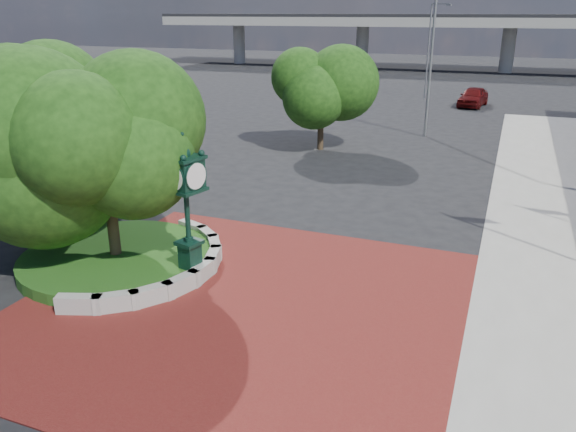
# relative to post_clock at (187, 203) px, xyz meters

# --- Properties ---
(ground) EXTENTS (200.00, 200.00, 0.00)m
(ground) POSITION_rel_post_clock_xyz_m (2.18, 0.03, -2.49)
(ground) COLOR black
(ground) RESTS_ON ground
(plaza) EXTENTS (12.00, 12.00, 0.04)m
(plaza) POSITION_rel_post_clock_xyz_m (2.18, -0.97, -2.47)
(plaza) COLOR maroon
(plaza) RESTS_ON ground
(planter_wall) EXTENTS (2.96, 6.77, 0.54)m
(planter_wall) POSITION_rel_post_clock_xyz_m (-0.53, 0.03, -2.22)
(planter_wall) COLOR #9E9B93
(planter_wall) RESTS_ON ground
(grass_bed) EXTENTS (6.10, 6.10, 0.40)m
(grass_bed) POSITION_rel_post_clock_xyz_m (-2.82, 0.03, -2.29)
(grass_bed) COLOR #194313
(grass_bed) RESTS_ON ground
(overpass) EXTENTS (90.00, 12.00, 7.50)m
(overpass) POSITION_rel_post_clock_xyz_m (1.96, 70.03, 4.05)
(overpass) COLOR #9E9B93
(overpass) RESTS_ON ground
(tree_planter) EXTENTS (5.20, 5.20, 6.33)m
(tree_planter) POSITION_rel_post_clock_xyz_m (-2.82, 0.03, 1.24)
(tree_planter) COLOR #38281C
(tree_planter) RESTS_ON ground
(tree_northwest) EXTENTS (5.60, 5.60, 6.93)m
(tree_northwest) POSITION_rel_post_clock_xyz_m (-10.82, 5.03, 1.64)
(tree_northwest) COLOR #38281C
(tree_northwest) RESTS_ON ground
(tree_street) EXTENTS (4.40, 4.40, 5.45)m
(tree_street) POSITION_rel_post_clock_xyz_m (-1.82, 18.03, 0.75)
(tree_street) COLOR #38281C
(tree_street) RESTS_ON ground
(post_clock) EXTENTS (1.11, 1.11, 4.53)m
(post_clock) POSITION_rel_post_clock_xyz_m (0.00, 0.00, 0.00)
(post_clock) COLOR black
(post_clock) RESTS_ON ground
(parked_car) EXTENTS (2.59, 5.07, 1.65)m
(parked_car) POSITION_rel_post_clock_xyz_m (5.38, 38.38, -1.66)
(parked_car) COLOR #4E0B0B
(parked_car) RESTS_ON ground
(street_lamp_near) EXTENTS (2.01, 1.05, 9.54)m
(street_lamp_near) POSITION_rel_post_clock_xyz_m (3.66, 24.05, 3.11)
(street_lamp_near) COLOR slate
(street_lamp_near) RESTS_ON ground
(street_lamp_far) EXTENTS (1.86, 0.73, 8.52)m
(street_lamp_far) POSITION_rel_post_clock_xyz_m (0.94, 41.59, 2.51)
(street_lamp_far) COLOR slate
(street_lamp_far) RESTS_ON ground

